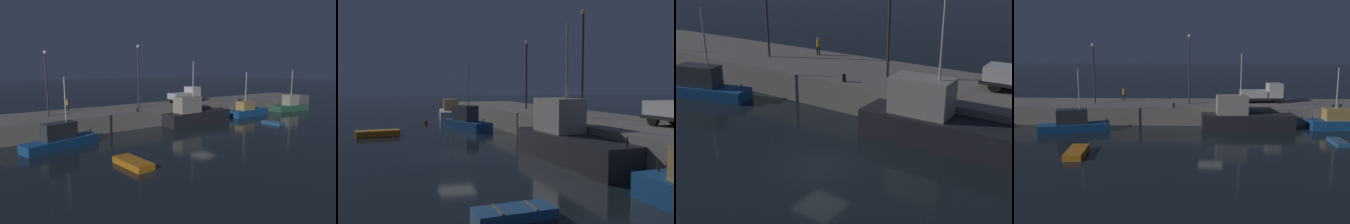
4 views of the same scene
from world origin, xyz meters
TOP-DOWN VIEW (x-y plane):
  - ground_plane at (0.00, 0.00)m, footprint 320.00×320.00m
  - pier_quay at (0.00, 12.00)m, footprint 72.14×8.66m
  - fishing_trawler_red at (-15.58, 4.18)m, footprint 8.22×4.26m
  - fishing_boat_blue at (4.22, 6.51)m, footprint 11.02×3.38m
  - fishing_boat_orange at (26.86, 5.97)m, footprint 7.72×3.12m
  - fishing_trawler_green at (15.64, 6.53)m, footprint 7.76×2.69m
  - dinghy_orange_near at (12.84, -0.47)m, footprint 1.39×3.03m
  - rowboat_white_mid at (-12.35, -5.19)m, footprint 1.95×4.13m
  - lamp_post_west at (-14.89, 11.27)m, footprint 0.44×0.44m
  - lamp_post_east at (-2.36, 11.26)m, footprint 0.44×0.44m
  - utility_truck at (7.66, 12.94)m, footprint 5.98×2.37m
  - dockworker at (-11.65, 14.45)m, footprint 0.43×0.33m
  - bollard_west at (-4.26, 8.25)m, footprint 0.28×0.28m
  - bollard_central at (15.28, 8.07)m, footprint 0.28×0.28m
  - bollard_east at (16.25, 8.43)m, footprint 0.28×0.28m

SIDE VIEW (x-z plane):
  - ground_plane at x=0.00m, z-range 0.00..0.00m
  - dinghy_orange_near at x=12.84m, z-range -0.02..0.41m
  - rowboat_white_mid at x=-12.35m, z-range -0.02..0.57m
  - fishing_trawler_green at x=15.64m, z-range -2.76..4.51m
  - fishing_trawler_red at x=-15.58m, z-range -2.62..4.53m
  - fishing_boat_orange at x=26.86m, z-range -2.69..4.73m
  - pier_quay at x=0.00m, z-range 0.00..2.18m
  - fishing_boat_blue at x=4.22m, z-range -3.10..5.77m
  - bollard_central at x=15.28m, z-range 2.18..2.69m
  - bollard_east at x=16.25m, z-range 2.18..2.69m
  - bollard_west at x=-4.26m, z-range 2.18..2.74m
  - dockworker at x=-11.65m, z-range 2.29..3.93m
  - utility_truck at x=7.66m, z-range 2.11..4.70m
  - lamp_post_west at x=-14.89m, z-range 2.85..10.71m
  - lamp_post_east at x=-2.36m, z-range 2.87..11.85m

